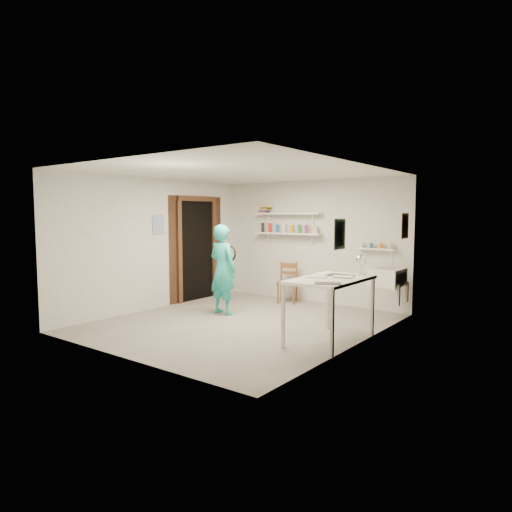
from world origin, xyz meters
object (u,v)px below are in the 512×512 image
Objects in this scene: man at (223,269)px; desk_lamp at (362,260)px; work_table at (330,310)px; wall_clock at (230,254)px; belfast_sink at (387,277)px; wooden_chair at (287,283)px.

man is 9.50× the size of desk_lamp.
work_table is at bearing 174.50° from man.
man is at bearing -78.84° from wall_clock.
belfast_sink is 2.14× the size of wall_clock.
work_table reaches higher than belfast_sink.
work_table is 8.00× the size of desk_lamp.
man is at bearing -150.87° from belfast_sink.
work_table is at bearing -93.48° from belfast_sink.
man reaches higher than wooden_chair.
man is at bearing -178.39° from desk_lamp.
work_table is (2.32, -0.45, -0.34)m from man.
belfast_sink is 0.46× the size of work_table.
belfast_sink is 3.65× the size of desk_lamp.
wall_clock is 0.21× the size of work_table.
belfast_sink is 2.10m from wooden_chair.
wall_clock is (-0.02, 0.22, 0.26)m from man.
man is 5.56× the size of wall_clock.
work_table is 0.87m from desk_lamp.
man reaches higher than belfast_sink.
work_table reaches higher than wooden_chair.
man is 0.34m from wall_clock.
man is 2.39m from work_table.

